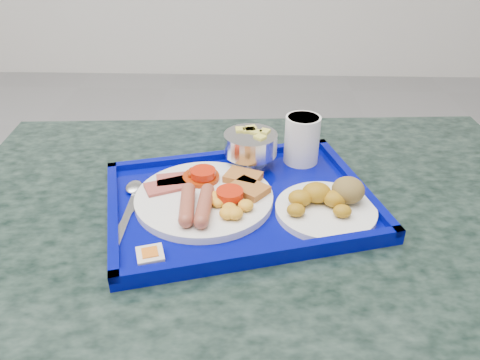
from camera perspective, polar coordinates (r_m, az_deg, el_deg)
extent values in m
cylinder|color=slate|center=(1.11, 1.77, -18.51)|extent=(0.11, 0.11, 0.65)
cube|color=black|center=(0.88, 2.13, -3.84)|extent=(1.19, 0.84, 0.04)
cube|color=#020787|center=(0.85, 0.00, -2.74)|extent=(0.54, 0.45, 0.02)
cube|color=#020787|center=(0.98, -2.23, 3.09)|extent=(0.45, 0.14, 0.01)
cube|color=#020787|center=(0.72, 3.07, -8.85)|extent=(0.45, 0.14, 0.01)
cube|color=#020787|center=(0.92, 13.75, -0.10)|extent=(0.11, 0.33, 0.01)
cube|color=#020787|center=(0.83, -15.23, -3.88)|extent=(0.11, 0.33, 0.01)
cylinder|color=white|center=(0.84, -4.39, -2.24)|extent=(0.25, 0.25, 0.01)
cube|color=#B85049|center=(0.88, -7.41, 0.10)|extent=(0.09, 0.06, 0.01)
cube|color=#B85049|center=(0.86, -8.71, -0.69)|extent=(0.09, 0.08, 0.01)
cylinder|color=#A22F06|center=(0.88, -4.77, 0.34)|extent=(0.07, 0.07, 0.01)
sphere|color=#A22F06|center=(0.88, -4.24, 0.90)|extent=(0.01, 0.01, 0.01)
sphere|color=#A22F06|center=(0.88, -5.21, 0.64)|extent=(0.01, 0.01, 0.01)
sphere|color=#A22F06|center=(0.89, -3.79, 1.30)|extent=(0.01, 0.01, 0.01)
sphere|color=#A22F06|center=(0.88, -3.61, 1.04)|extent=(0.01, 0.01, 0.01)
sphere|color=#A22F06|center=(0.90, -4.00, 1.52)|extent=(0.01, 0.01, 0.01)
sphere|color=#A22F06|center=(0.87, -4.81, 0.28)|extent=(0.01, 0.01, 0.01)
sphere|color=#A22F06|center=(0.89, -4.97, 1.26)|extent=(0.01, 0.01, 0.01)
sphere|color=#A22F06|center=(0.89, -4.91, 1.26)|extent=(0.01, 0.01, 0.01)
sphere|color=#A22F06|center=(0.88, -6.05, 0.60)|extent=(0.01, 0.01, 0.01)
sphere|color=#A22F06|center=(0.87, -4.41, 0.28)|extent=(0.01, 0.01, 0.01)
sphere|color=#A22F06|center=(0.86, -4.36, 0.18)|extent=(0.01, 0.01, 0.01)
sphere|color=#A22F06|center=(0.87, -3.45, 0.54)|extent=(0.01, 0.01, 0.01)
sphere|color=#A22F06|center=(0.89, -6.00, 0.95)|extent=(0.01, 0.01, 0.01)
sphere|color=#A22F06|center=(0.87, -3.78, 0.29)|extent=(0.01, 0.01, 0.01)
sphere|color=#A22F06|center=(0.86, -4.95, -0.01)|extent=(0.01, 0.01, 0.01)
sphere|color=#A22F06|center=(0.89, -4.05, 1.40)|extent=(0.01, 0.01, 0.01)
sphere|color=#A22F06|center=(0.89, -5.92, 1.23)|extent=(0.01, 0.01, 0.01)
cube|color=#B3692C|center=(0.87, 0.37, 0.37)|extent=(0.08, 0.07, 0.01)
cube|color=#B3692C|center=(0.84, 1.11, -1.06)|extent=(0.08, 0.08, 0.01)
cylinder|color=brown|center=(0.79, -6.46, -2.95)|extent=(0.03, 0.10, 0.02)
cylinder|color=brown|center=(0.79, -4.35, -3.09)|extent=(0.03, 0.09, 0.02)
ellipsoid|color=#FFAE2A|center=(0.77, -1.51, -4.03)|extent=(0.03, 0.03, 0.02)
ellipsoid|color=#FFAE2A|center=(0.82, -1.17, -1.44)|extent=(0.03, 0.03, 0.02)
ellipsoid|color=#FFAE2A|center=(0.81, -3.20, -2.40)|extent=(0.03, 0.03, 0.02)
ellipsoid|color=#FFAE2A|center=(0.79, 0.71, -3.10)|extent=(0.03, 0.03, 0.02)
ellipsoid|color=#FFAE2A|center=(0.81, -3.07, -2.11)|extent=(0.03, 0.03, 0.02)
ellipsoid|color=#FFAE2A|center=(0.77, -0.66, -4.05)|extent=(0.03, 0.03, 0.02)
ellipsoid|color=#FFAE2A|center=(0.78, -1.30, -3.45)|extent=(0.03, 0.03, 0.02)
ellipsoid|color=#FFAE2A|center=(0.80, -2.66, -2.73)|extent=(0.02, 0.02, 0.02)
cylinder|color=#B61604|center=(0.87, -4.52, 0.84)|extent=(0.05, 0.05, 0.01)
cylinder|color=#B61604|center=(0.81, -1.26, -1.69)|extent=(0.05, 0.05, 0.01)
cylinder|color=white|center=(0.82, 10.40, -3.68)|extent=(0.17, 0.17, 0.01)
ellipsoid|color=#C08516|center=(0.79, 12.37, -3.71)|extent=(0.03, 0.03, 0.02)
ellipsoid|color=#C08516|center=(0.82, 11.46, -2.26)|extent=(0.04, 0.03, 0.03)
ellipsoid|color=#C08516|center=(0.82, 9.33, -1.51)|extent=(0.05, 0.04, 0.03)
ellipsoid|color=#C08516|center=(0.81, 7.33, -2.20)|extent=(0.04, 0.03, 0.03)
ellipsoid|color=#C08516|center=(0.78, 6.84, -3.66)|extent=(0.03, 0.03, 0.02)
ellipsoid|color=olive|center=(0.83, 13.05, -1.19)|extent=(0.06, 0.06, 0.04)
cylinder|color=silver|center=(0.95, 1.27, 1.95)|extent=(0.07, 0.07, 0.01)
cylinder|color=silver|center=(0.94, 1.28, 2.71)|extent=(0.02, 0.02, 0.02)
cylinder|color=silver|center=(0.93, 1.30, 4.44)|extent=(0.11, 0.11, 0.04)
cube|color=#FBF15F|center=(0.91, 2.45, 4.96)|extent=(0.03, 0.03, 0.02)
cube|color=#FBF15F|center=(0.93, 2.01, 5.60)|extent=(0.03, 0.02, 0.02)
cube|color=#FBF15F|center=(0.94, 1.24, 5.87)|extent=(0.02, 0.02, 0.02)
cube|color=#FBF15F|center=(0.95, 1.37, 6.10)|extent=(0.02, 0.02, 0.02)
cube|color=#FBF15F|center=(0.93, 3.01, 5.66)|extent=(0.02, 0.03, 0.02)
cube|color=#FBF15F|center=(0.94, 0.98, 5.82)|extent=(0.02, 0.02, 0.02)
cube|color=#FBF15F|center=(0.94, 0.02, 5.90)|extent=(0.02, 0.02, 0.02)
cylinder|color=white|center=(0.96, 7.55, 4.92)|extent=(0.07, 0.07, 0.10)
cylinder|color=#D0600B|center=(0.94, 7.74, 7.33)|extent=(0.06, 0.06, 0.01)
cube|color=silver|center=(0.82, -13.65, -4.50)|extent=(0.02, 0.14, 0.00)
ellipsoid|color=silver|center=(0.89, -12.80, -0.82)|extent=(0.04, 0.05, 0.01)
cube|color=silver|center=(0.83, -13.50, -4.06)|extent=(0.01, 0.19, 0.00)
cube|color=silver|center=(0.72, -10.88, -9.12)|extent=(0.05, 0.05, 0.01)
cube|color=orange|center=(0.72, -10.94, -8.64)|extent=(0.03, 0.03, 0.00)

